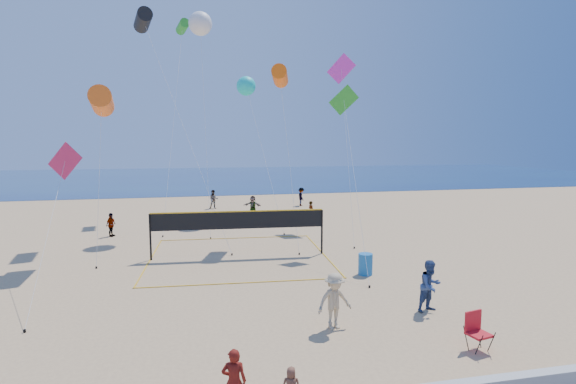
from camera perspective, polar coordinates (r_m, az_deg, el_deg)
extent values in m
plane|color=tan|center=(13.06, -2.07, -20.68)|extent=(120.00, 120.00, 0.00)
cube|color=navy|center=(73.70, -10.72, 1.85)|extent=(140.00, 50.00, 0.03)
imported|color=maroon|center=(10.67, -6.87, -22.82)|extent=(0.60, 0.45, 1.51)
imported|color=navy|center=(16.81, 17.62, -11.29)|extent=(1.04, 0.91, 1.83)
imported|color=tan|center=(14.73, 5.93, -13.61)|extent=(1.27, 0.86, 1.81)
imported|color=gray|center=(30.12, -21.57, -3.89)|extent=(0.69, 0.94, 1.48)
imported|color=gray|center=(35.81, -4.50, -1.75)|extent=(1.52, 1.08, 1.58)
imported|color=gray|center=(33.13, 2.95, -2.47)|extent=(0.53, 0.65, 1.53)
imported|color=gray|center=(39.85, -9.43, -0.93)|extent=(0.84, 0.68, 1.64)
imported|color=gray|center=(41.02, 1.70, -0.61)|extent=(0.63, 1.08, 1.67)
cube|color=red|center=(14.45, 23.09, -16.32)|extent=(0.69, 0.65, 0.06)
cube|color=red|center=(14.48, 22.44, -14.86)|extent=(0.59, 0.17, 0.60)
cylinder|color=black|center=(14.24, 23.04, -17.61)|extent=(0.08, 0.30, 0.77)
cylinder|color=black|center=(14.51, 21.73, -17.09)|extent=(0.08, 0.30, 0.77)
cylinder|color=black|center=(14.57, 24.37, -17.11)|extent=(0.08, 0.30, 0.77)
cylinder|color=black|center=(14.83, 23.07, -16.61)|extent=(0.08, 0.30, 0.77)
cylinder|color=#1A67AF|center=(20.59, 9.80, -9.01)|extent=(0.80, 0.80, 0.95)
cylinder|color=black|center=(23.52, -17.08, -5.51)|extent=(0.10, 0.10, 2.34)
cylinder|color=black|center=(23.86, 4.32, -5.06)|extent=(0.10, 0.10, 2.34)
cube|color=black|center=(23.14, -6.32, -3.61)|extent=(8.75, 0.58, 0.88)
cube|color=yellow|center=(23.06, -6.34, -2.46)|extent=(8.75, 0.59, 0.06)
cube|color=yellow|center=(19.35, -5.70, -11.42)|extent=(8.95, 0.62, 0.02)
cube|color=yellow|center=(27.81, -6.65, -5.85)|extent=(8.95, 0.62, 0.02)
cylinder|color=orange|center=(24.39, -22.59, 10.58)|extent=(1.35, 2.68, 1.41)
cylinder|color=silver|center=(23.42, -22.87, 1.14)|extent=(0.24, 2.04, 7.84)
cylinder|color=black|center=(23.13, -23.16, -8.81)|extent=(0.08, 0.08, 0.10)
cylinder|color=black|center=(30.88, -17.94, 20.05)|extent=(1.37, 2.33, 1.19)
cylinder|color=silver|center=(26.45, -13.09, 7.96)|extent=(4.65, 6.89, 13.28)
cylinder|color=black|center=(23.85, -7.14, -7.86)|extent=(0.08, 0.08, 0.10)
cylinder|color=#FF600C|center=(27.32, -1.02, 14.51)|extent=(1.42, 2.31, 1.18)
cylinder|color=silver|center=(25.07, 0.14, 4.11)|extent=(0.19, 4.17, 9.70)
cylinder|color=black|center=(23.80, 1.44, -7.84)|extent=(0.08, 0.08, 0.10)
cube|color=#C12253|center=(23.83, -26.45, 3.54)|extent=(1.73, 0.75, 1.84)
cylinder|color=silver|center=(20.07, -28.08, -4.12)|extent=(0.62, 8.22, 4.96)
cylinder|color=black|center=(16.85, -30.46, -14.98)|extent=(0.08, 0.08, 0.10)
cube|color=green|center=(25.26, 7.11, 11.52)|extent=(1.69, 0.29, 1.68)
cylinder|color=silver|center=(21.67, 8.48, 1.56)|extent=(1.32, 7.17, 8.13)
cylinder|color=black|center=(18.98, 10.30, -11.74)|extent=(0.08, 0.08, 0.10)
cube|color=#DF30C4|center=(33.24, 6.78, 15.29)|extent=(1.79, 1.20, 2.11)
cylinder|color=silver|center=(28.76, 7.50, 5.66)|extent=(1.88, 8.06, 10.99)
cylinder|color=black|center=(25.37, 8.42, -7.00)|extent=(0.08, 0.08, 0.10)
sphere|color=white|center=(32.24, -11.08, 20.24)|extent=(1.61, 1.61, 1.55)
cylinder|color=silver|center=(29.29, -10.47, 8.19)|extent=(0.23, 4.09, 13.61)
cylinder|color=black|center=(27.89, -9.81, -5.78)|extent=(0.08, 0.08, 0.10)
sphere|color=#18D2C8|center=(34.71, -5.34, 13.26)|extent=(1.80, 1.80, 1.44)
cylinder|color=silver|center=(31.21, -3.12, 4.85)|extent=(1.49, 6.84, 9.98)
cylinder|color=black|center=(28.60, -0.49, -5.37)|extent=(0.08, 0.08, 0.10)
cylinder|color=green|center=(38.88, -13.24, 19.76)|extent=(1.15, 1.93, 0.99)
cylinder|color=silver|center=(33.17, -14.29, 9.02)|extent=(1.48, 9.44, 14.90)
cylinder|color=black|center=(29.08, -15.62, -5.42)|extent=(0.08, 0.08, 0.10)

